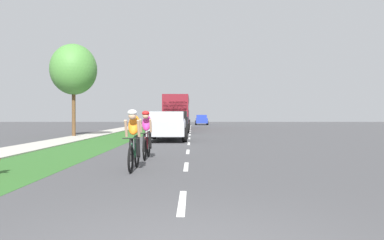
{
  "coord_description": "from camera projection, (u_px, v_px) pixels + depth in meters",
  "views": [
    {
      "loc": [
        0.16,
        -3.7,
        1.43
      ],
      "look_at": [
        0.24,
        15.79,
        1.19
      ],
      "focal_mm": 35.22,
      "sensor_mm": 36.0,
      "label": 1
    }
  ],
  "objects": [
    {
      "name": "sidewalk_concrete",
      "position": [
        77.0,
        138.0,
        23.69
      ],
      "size": [
        1.94,
        70.0,
        0.1
      ],
      "primitive_type": "cube",
      "color": "#B2ADA3",
      "rests_on": "ground_plane"
    },
    {
      "name": "street_tree_near",
      "position": [
        72.0,
        70.0,
        25.19
      ],
      "size": [
        3.09,
        3.09,
        6.22
      ],
      "color": "brown",
      "rests_on": "ground_plane"
    },
    {
      "name": "lane_markings_center",
      "position": [
        188.0,
        135.0,
        27.72
      ],
      "size": [
        0.12,
        53.49,
        0.01
      ],
      "color": "white",
      "rests_on": "ground_plane"
    },
    {
      "name": "cyclist_lead",
      "position": [
        132.0,
        139.0,
        9.76
      ],
      "size": [
        0.42,
        1.72,
        1.58
      ],
      "color": "black",
      "rests_on": "ground_plane"
    },
    {
      "name": "pickup_silver",
      "position": [
        167.0,
        126.0,
        21.44
      ],
      "size": [
        2.22,
        5.1,
        1.64
      ],
      "color": "#A5A8AD",
      "rests_on": "ground_plane"
    },
    {
      "name": "cyclist_trailing",
      "position": [
        145.0,
        134.0,
        12.35
      ],
      "size": [
        0.42,
        1.72,
        1.58
      ],
      "color": "black",
      "rests_on": "ground_plane"
    },
    {
      "name": "bus_maroon",
      "position": [
        176.0,
        110.0,
        41.53
      ],
      "size": [
        2.78,
        11.6,
        3.48
      ],
      "color": "maroon",
      "rests_on": "ground_plane"
    },
    {
      "name": "sedan_blue",
      "position": [
        200.0,
        120.0,
        57.56
      ],
      "size": [
        1.98,
        4.3,
        1.52
      ],
      "color": "#23389E",
      "rests_on": "ground_plane"
    },
    {
      "name": "suv_black",
      "position": [
        175.0,
        121.0,
        31.71
      ],
      "size": [
        2.15,
        4.7,
        1.79
      ],
      "color": "black",
      "rests_on": "ground_plane"
    },
    {
      "name": "grass_verge",
      "position": [
        115.0,
        138.0,
        23.7
      ],
      "size": [
        2.84,
        70.0,
        0.01
      ],
      "primitive_type": "cube",
      "color": "#2D6026",
      "rests_on": "ground_plane"
    },
    {
      "name": "ground_plane",
      "position": [
        188.0,
        138.0,
        23.72
      ],
      "size": [
        120.0,
        120.0,
        0.0
      ],
      "primitive_type": "plane",
      "color": "#424244"
    }
  ]
}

